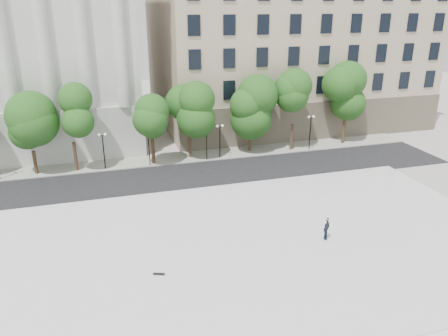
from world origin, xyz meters
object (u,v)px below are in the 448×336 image
at_px(traffic_light_east, 206,129).
at_px(traffic_light_west, 148,133).
at_px(skateboard, 159,274).
at_px(person_lying, 325,237).

bearing_deg(traffic_light_east, traffic_light_west, 180.00).
bearing_deg(skateboard, traffic_light_east, 88.73).
bearing_deg(person_lying, skateboard, 144.27).
bearing_deg(skateboard, traffic_light_west, 104.82).
distance_m(traffic_light_west, person_lying, 22.75).
xyz_separation_m(traffic_light_east, person_lying, (3.74, -20.16, -2.99)).
height_order(traffic_light_west, person_lying, traffic_light_west).
bearing_deg(traffic_light_east, skateboard, -111.97).
bearing_deg(skateboard, person_lying, 25.23).
xyz_separation_m(traffic_light_east, skateboard, (-8.52, -21.13, -3.18)).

